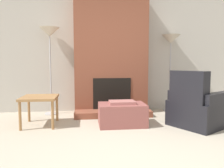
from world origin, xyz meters
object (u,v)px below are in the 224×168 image
Objects in this scene: floor_lamp_left at (50,37)px; floor_lamp_right at (171,44)px; ottoman at (122,114)px; armchair at (200,109)px; side_table at (40,100)px.

floor_lamp_left reaches higher than floor_lamp_right.
armchair reaches higher than ottoman.
floor_lamp_right is (2.62, 0.00, -0.10)m from floor_lamp_left.
ottoman is at bearing -140.66° from floor_lamp_right.
armchair is 1.72m from floor_lamp_right.
armchair is 0.70× the size of floor_lamp_left.
floor_lamp_right reaches higher than side_table.
side_table is at bearing 53.21° from armchair.
ottoman is at bearing -37.49° from floor_lamp_left.
floor_lamp_right is (2.68, 0.87, 1.07)m from side_table.
armchair is 2.00× the size of side_table.
floor_lamp_left reaches higher than side_table.
floor_lamp_left is 2.62m from floor_lamp_right.
floor_lamp_left is (-1.35, 1.04, 1.41)m from ottoman.
floor_lamp_left is 1.06× the size of floor_lamp_right.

